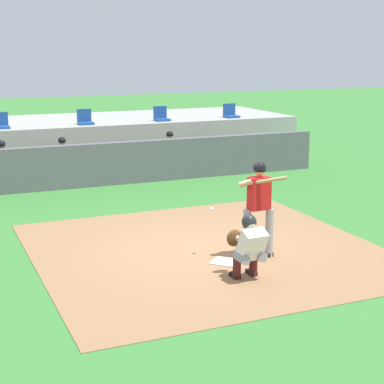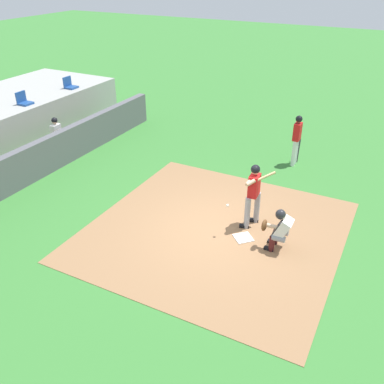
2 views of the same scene
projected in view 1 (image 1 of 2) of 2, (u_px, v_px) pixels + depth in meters
name	position (u px, v px, depth m)	size (l,w,h in m)	color
ground_plane	(206.00, 250.00, 12.07)	(80.00, 80.00, 0.00)	#387A33
dirt_infield	(206.00, 250.00, 12.07)	(6.40, 6.40, 0.01)	#936B47
home_plate	(225.00, 262.00, 11.35)	(0.44, 0.44, 0.02)	white
batter_at_plate	(258.00, 203.00, 11.43)	(0.73, 0.72, 1.80)	#99999E
catcher_crouched	(248.00, 245.00, 10.42)	(0.49, 1.72, 1.13)	gray
dugout_wall	(111.00, 164.00, 17.76)	(13.00, 0.30, 1.20)	#59595E
dugout_bench	(102.00, 171.00, 18.74)	(11.80, 0.44, 0.45)	olive
dugout_player_0	(3.00, 163.00, 17.41)	(0.49, 0.70, 1.30)	#939399
dugout_player_1	(64.00, 159.00, 18.06)	(0.49, 0.70, 1.30)	#939399
dugout_player_2	(171.00, 152.00, 19.33)	(0.49, 0.70, 1.30)	#939399
stands_platform	(75.00, 140.00, 21.68)	(15.00, 4.40, 1.40)	#9E9E99
stadium_seat_1	(1.00, 124.00, 19.13)	(0.46, 0.46, 0.48)	#1E478C
stadium_seat_2	(85.00, 120.00, 20.13)	(0.46, 0.46, 0.48)	#1E478C
stadium_seat_3	(161.00, 117.00, 21.13)	(0.46, 0.46, 0.48)	#1E478C
stadium_seat_4	(231.00, 114.00, 22.13)	(0.46, 0.46, 0.48)	#1E478C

